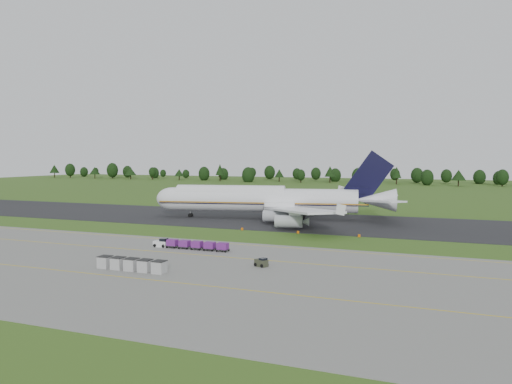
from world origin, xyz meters
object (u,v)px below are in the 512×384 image
at_px(aircraft, 267,199).
at_px(baggage_train, 189,244).
at_px(edge_markers, 298,232).
at_px(utility_cart, 261,263).
at_px(uld_row, 131,264).

bearing_deg(aircraft, baggage_train, -87.18).
distance_m(aircraft, edge_markers, 27.67).
bearing_deg(edge_markers, baggage_train, -117.74).
xyz_separation_m(baggage_train, utility_cart, (17.46, -8.83, -0.31)).
bearing_deg(utility_cart, uld_row, -150.64).
xyz_separation_m(aircraft, baggage_train, (2.34, -47.49, -4.44)).
bearing_deg(baggage_train, uld_row, -88.62).
bearing_deg(edge_markers, aircraft, 124.98).
bearing_deg(utility_cart, baggage_train, 153.19).
xyz_separation_m(aircraft, uld_row, (2.78, -65.90, -4.35)).
relative_size(utility_cart, uld_row, 0.20).
bearing_deg(uld_row, edge_markers, 73.63).
bearing_deg(baggage_train, edge_markers, 62.26).
height_order(baggage_train, utility_cart, baggage_train).
bearing_deg(utility_cart, aircraft, 109.37).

